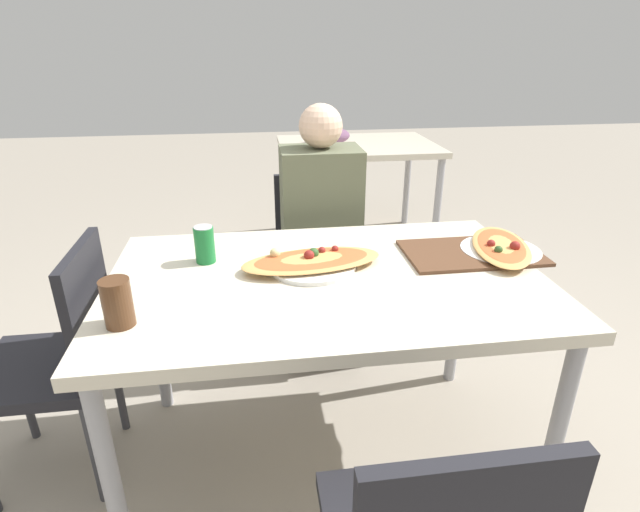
{
  "coord_description": "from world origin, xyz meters",
  "views": [
    {
      "loc": [
        -0.22,
        -1.4,
        1.44
      ],
      "look_at": [
        -0.02,
        0.02,
        0.81
      ],
      "focal_mm": 28.0,
      "sensor_mm": 36.0,
      "label": 1
    }
  ],
  "objects_px": {
    "chair_far_seated": "(318,255)",
    "pizza_second": "(501,248)",
    "dining_table": "(327,295)",
    "drink_glass": "(117,303)",
    "pizza_main": "(312,261)",
    "person_seated": "(321,222)",
    "chair_side_left": "(61,353)",
    "soda_can": "(205,244)"
  },
  "relations": [
    {
      "from": "chair_far_seated",
      "to": "pizza_second",
      "type": "xyz_separation_m",
      "value": [
        0.56,
        -0.66,
        0.28
      ]
    },
    {
      "from": "dining_table",
      "to": "drink_glass",
      "type": "height_order",
      "value": "drink_glass"
    },
    {
      "from": "pizza_main",
      "to": "drink_glass",
      "type": "distance_m",
      "value": 0.61
    },
    {
      "from": "dining_table",
      "to": "pizza_second",
      "type": "bearing_deg",
      "value": 8.72
    },
    {
      "from": "person_seated",
      "to": "dining_table",
      "type": "bearing_deg",
      "value": 83.56
    },
    {
      "from": "dining_table",
      "to": "person_seated",
      "type": "bearing_deg",
      "value": 83.56
    },
    {
      "from": "dining_table",
      "to": "pizza_second",
      "type": "relative_size",
      "value": 3.21
    },
    {
      "from": "dining_table",
      "to": "pizza_second",
      "type": "xyz_separation_m",
      "value": [
        0.63,
        0.1,
        0.09
      ]
    },
    {
      "from": "chair_side_left",
      "to": "drink_glass",
      "type": "height_order",
      "value": "drink_glass"
    },
    {
      "from": "dining_table",
      "to": "pizza_main",
      "type": "distance_m",
      "value": 0.12
    },
    {
      "from": "pizza_main",
      "to": "soda_can",
      "type": "height_order",
      "value": "soda_can"
    },
    {
      "from": "chair_far_seated",
      "to": "pizza_main",
      "type": "xyz_separation_m",
      "value": [
        -0.11,
        -0.69,
        0.28
      ]
    },
    {
      "from": "chair_side_left",
      "to": "pizza_second",
      "type": "relative_size",
      "value": 2.0
    },
    {
      "from": "chair_far_seated",
      "to": "pizza_main",
      "type": "bearing_deg",
      "value": 80.65
    },
    {
      "from": "pizza_second",
      "to": "pizza_main",
      "type": "bearing_deg",
      "value": -177.88
    },
    {
      "from": "soda_can",
      "to": "chair_side_left",
      "type": "bearing_deg",
      "value": -170.23
    },
    {
      "from": "soda_can",
      "to": "chair_far_seated",
      "type": "bearing_deg",
      "value": 52.37
    },
    {
      "from": "chair_side_left",
      "to": "pizza_main",
      "type": "xyz_separation_m",
      "value": [
        0.84,
        -0.01,
        0.28
      ]
    },
    {
      "from": "dining_table",
      "to": "pizza_second",
      "type": "distance_m",
      "value": 0.64
    },
    {
      "from": "person_seated",
      "to": "chair_far_seated",
      "type": "bearing_deg",
      "value": -90.0
    },
    {
      "from": "chair_far_seated",
      "to": "drink_glass",
      "type": "distance_m",
      "value": 1.22
    },
    {
      "from": "dining_table",
      "to": "pizza_second",
      "type": "height_order",
      "value": "pizza_second"
    },
    {
      "from": "pizza_main",
      "to": "soda_can",
      "type": "relative_size",
      "value": 3.88
    },
    {
      "from": "chair_far_seated",
      "to": "soda_can",
      "type": "relative_size",
      "value": 6.81
    },
    {
      "from": "pizza_main",
      "to": "drink_glass",
      "type": "height_order",
      "value": "drink_glass"
    },
    {
      "from": "person_seated",
      "to": "drink_glass",
      "type": "height_order",
      "value": "person_seated"
    },
    {
      "from": "chair_far_seated",
      "to": "pizza_main",
      "type": "distance_m",
      "value": 0.75
    },
    {
      "from": "chair_far_seated",
      "to": "chair_side_left",
      "type": "relative_size",
      "value": 1.0
    },
    {
      "from": "pizza_main",
      "to": "soda_can",
      "type": "distance_m",
      "value": 0.36
    },
    {
      "from": "chair_far_seated",
      "to": "person_seated",
      "type": "bearing_deg",
      "value": 90.0
    },
    {
      "from": "chair_side_left",
      "to": "pizza_second",
      "type": "distance_m",
      "value": 1.53
    },
    {
      "from": "dining_table",
      "to": "pizza_main",
      "type": "xyz_separation_m",
      "value": [
        -0.04,
        0.07,
        0.09
      ]
    },
    {
      "from": "dining_table",
      "to": "drink_glass",
      "type": "distance_m",
      "value": 0.63
    },
    {
      "from": "drink_glass",
      "to": "chair_far_seated",
      "type": "bearing_deg",
      "value": 56.17
    },
    {
      "from": "dining_table",
      "to": "chair_far_seated",
      "type": "relative_size",
      "value": 1.61
    },
    {
      "from": "chair_side_left",
      "to": "soda_can",
      "type": "distance_m",
      "value": 0.6
    },
    {
      "from": "pizza_main",
      "to": "pizza_second",
      "type": "xyz_separation_m",
      "value": [
        0.67,
        0.02,
        -0.0
      ]
    },
    {
      "from": "drink_glass",
      "to": "pizza_second",
      "type": "relative_size",
      "value": 0.3
    },
    {
      "from": "soda_can",
      "to": "drink_glass",
      "type": "distance_m",
      "value": 0.43
    },
    {
      "from": "person_seated",
      "to": "pizza_second",
      "type": "relative_size",
      "value": 2.81
    },
    {
      "from": "chair_side_left",
      "to": "soda_can",
      "type": "xyz_separation_m",
      "value": [
        0.49,
        0.08,
        0.33
      ]
    },
    {
      "from": "dining_table",
      "to": "chair_side_left",
      "type": "bearing_deg",
      "value": 174.86
    }
  ]
}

